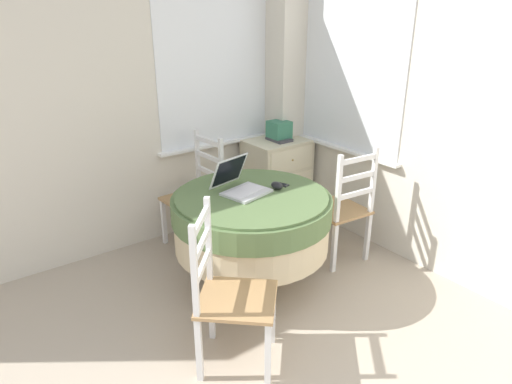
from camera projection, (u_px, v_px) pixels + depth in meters
name	position (u px, v px, depth m)	size (l,w,h in m)	color
corner_room_shell	(299.00, 108.00, 3.16)	(4.23, 4.91, 2.55)	beige
round_dining_table	(252.00, 218.00, 3.23)	(1.12, 1.12, 0.72)	#4C3D2D
laptop	(240.00, 185.00, 3.20)	(0.37, 0.40, 0.24)	silver
computer_mouse	(277.00, 186.00, 3.25)	(0.07, 0.10, 0.05)	black
cell_phone	(282.00, 184.00, 3.33)	(0.08, 0.11, 0.01)	#2D2D33
dining_chair_near_back_window	(197.00, 195.00, 3.87)	(0.45, 0.43, 0.96)	#A87F51
dining_chair_near_right_window	(342.00, 209.00, 3.62)	(0.44, 0.46, 0.96)	#A87F51
dining_chair_camera_near	(228.00, 295.00, 2.53)	(0.59, 0.59, 0.96)	#A87F51
corner_cabinet	(277.00, 178.00, 4.43)	(0.59, 0.47, 0.77)	beige
storage_box	(279.00, 131.00, 4.24)	(0.18, 0.18, 0.18)	#387A5B
book_on_cabinet	(279.00, 139.00, 4.24)	(0.16, 0.22, 0.02)	#3F3F44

